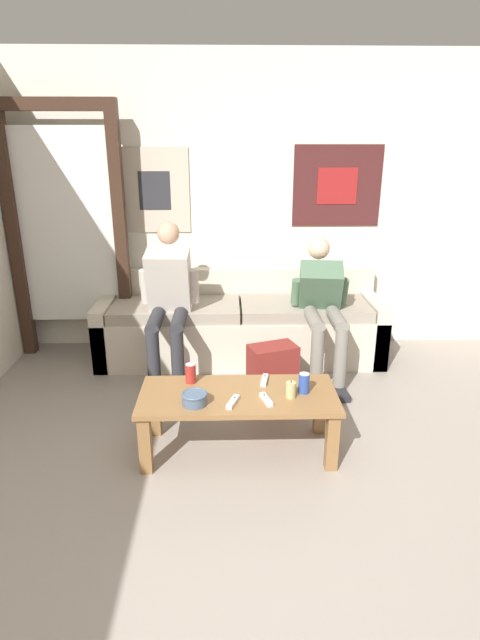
{
  "coord_description": "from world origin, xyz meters",
  "views": [
    {
      "loc": [
        -0.08,
        -1.63,
        1.81
      ],
      "look_at": [
        0.0,
        1.58,
        0.67
      ],
      "focal_mm": 28.0,
      "sensor_mm": 36.0,
      "label": 1
    }
  ],
  "objects_px": {
    "drink_can_red": "(191,373)",
    "couch": "(240,326)",
    "game_controller_near_right": "(264,380)",
    "ceramic_bowl": "(194,398)",
    "game_controller_far_center": "(233,402)",
    "coffee_table": "(238,404)",
    "pillar_candle": "(291,390)",
    "drink_can_blue": "(304,383)",
    "game_controller_near_left": "(266,399)",
    "person_seated_adult": "(168,297)",
    "backpack": "(273,374)",
    "person_seated_teen": "(322,303)"
  },
  "relations": [
    {
      "from": "drink_can_red",
      "to": "couch",
      "type": "bearing_deg",
      "value": 75.32
    },
    {
      "from": "game_controller_near_right",
      "to": "ceramic_bowl",
      "type": "bearing_deg",
      "value": -146.96
    },
    {
      "from": "game_controller_near_right",
      "to": "game_controller_far_center",
      "type": "height_order",
      "value": "same"
    },
    {
      "from": "coffee_table",
      "to": "pillar_candle",
      "type": "bearing_deg",
      "value": -9.58
    },
    {
      "from": "drink_can_blue",
      "to": "game_controller_near_left",
      "type": "distance_m",
      "value": 0.26
    },
    {
      "from": "couch",
      "to": "drink_can_blue",
      "type": "distance_m",
      "value": 1.51
    },
    {
      "from": "game_controller_near_left",
      "to": "game_controller_near_right",
      "type": "xyz_separation_m",
      "value": [
        0.01,
        0.25,
        0.0
      ]
    },
    {
      "from": "person_seated_adult",
      "to": "drink_can_blue",
      "type": "bearing_deg",
      "value": -50.04
    },
    {
      "from": "game_controller_far_center",
      "to": "game_controller_near_right",
      "type": "bearing_deg",
      "value": 53.68
    },
    {
      "from": "game_controller_near_left",
      "to": "game_controller_near_right",
      "type": "height_order",
      "value": "same"
    },
    {
      "from": "coffee_table",
      "to": "backpack",
      "type": "distance_m",
      "value": 0.73
    },
    {
      "from": "couch",
      "to": "coffee_table",
      "type": "bearing_deg",
      "value": -91.93
    },
    {
      "from": "ceramic_bowl",
      "to": "game_controller_far_center",
      "type": "bearing_deg",
      "value": -0.08
    },
    {
      "from": "drink_can_blue",
      "to": "drink_can_red",
      "type": "xyz_separation_m",
      "value": [
        -0.69,
        0.15,
        0.0
      ]
    },
    {
      "from": "coffee_table",
      "to": "backpack",
      "type": "bearing_deg",
      "value": 67.76
    },
    {
      "from": "ceramic_bowl",
      "to": "pillar_candle",
      "type": "height_order",
      "value": "pillar_candle"
    },
    {
      "from": "drink_can_blue",
      "to": "game_controller_far_center",
      "type": "height_order",
      "value": "drink_can_blue"
    },
    {
      "from": "person_seated_teen",
      "to": "game_controller_near_left",
      "type": "xyz_separation_m",
      "value": [
        -0.54,
        -1.22,
        -0.2
      ]
    },
    {
      "from": "couch",
      "to": "person_seated_adult",
      "type": "height_order",
      "value": "person_seated_adult"
    },
    {
      "from": "drink_can_red",
      "to": "person_seated_teen",
      "type": "bearing_deg",
      "value": 44.03
    },
    {
      "from": "game_controller_near_left",
      "to": "game_controller_far_center",
      "type": "height_order",
      "value": "same"
    },
    {
      "from": "backpack",
      "to": "coffee_table",
      "type": "bearing_deg",
      "value": -112.24
    },
    {
      "from": "drink_can_red",
      "to": "game_controller_near_right",
      "type": "height_order",
      "value": "drink_can_red"
    },
    {
      "from": "couch",
      "to": "ceramic_bowl",
      "type": "distance_m",
      "value": 1.63
    },
    {
      "from": "backpack",
      "to": "game_controller_far_center",
      "type": "relative_size",
      "value": 2.86
    },
    {
      "from": "person_seated_adult",
      "to": "game_controller_far_center",
      "type": "xyz_separation_m",
      "value": [
        0.49,
        -1.23,
        -0.26
      ]
    },
    {
      "from": "pillar_candle",
      "to": "drink_can_blue",
      "type": "xyz_separation_m",
      "value": [
        0.09,
        0.06,
        0.01
      ]
    },
    {
      "from": "person_seated_teen",
      "to": "game_controller_near_right",
      "type": "distance_m",
      "value": 1.12
    },
    {
      "from": "backpack",
      "to": "game_controller_near_left",
      "type": "height_order",
      "value": "same"
    },
    {
      "from": "couch",
      "to": "pillar_candle",
      "type": "height_order",
      "value": "couch"
    },
    {
      "from": "pillar_candle",
      "to": "game_controller_far_center",
      "type": "xyz_separation_m",
      "value": [
        -0.34,
        -0.07,
        -0.04
      ]
    },
    {
      "from": "coffee_table",
      "to": "person_seated_teen",
      "type": "relative_size",
      "value": 1.1
    },
    {
      "from": "couch",
      "to": "game_controller_far_center",
      "type": "xyz_separation_m",
      "value": [
        -0.08,
        -1.59,
        0.12
      ]
    },
    {
      "from": "backpack",
      "to": "pillar_candle",
      "type": "distance_m",
      "value": 0.76
    },
    {
      "from": "backpack",
      "to": "game_controller_far_center",
      "type": "distance_m",
      "value": 0.87
    },
    {
      "from": "drink_can_red",
      "to": "game_controller_far_center",
      "type": "xyz_separation_m",
      "value": [
        0.26,
        -0.28,
        -0.05
      ]
    },
    {
      "from": "person_seated_teen",
      "to": "backpack",
      "type": "distance_m",
      "value": 0.74
    },
    {
      "from": "game_controller_near_left",
      "to": "drink_can_blue",
      "type": "bearing_deg",
      "value": 24.02
    },
    {
      "from": "couch",
      "to": "person_seated_teen",
      "type": "relative_size",
      "value": 2.27
    },
    {
      "from": "couch",
      "to": "backpack",
      "type": "height_order",
      "value": "couch"
    },
    {
      "from": "couch",
      "to": "game_controller_far_center",
      "type": "height_order",
      "value": "couch"
    },
    {
      "from": "person_seated_adult",
      "to": "game_controller_near_right",
      "type": "relative_size",
      "value": 8.3
    },
    {
      "from": "ceramic_bowl",
      "to": "drink_can_blue",
      "type": "xyz_separation_m",
      "value": [
        0.65,
        0.13,
        0.02
      ]
    },
    {
      "from": "person_seated_teen",
      "to": "ceramic_bowl",
      "type": "xyz_separation_m",
      "value": [
        -0.95,
        -1.24,
        -0.17
      ]
    },
    {
      "from": "person_seated_adult",
      "to": "pillar_candle",
      "type": "height_order",
      "value": "person_seated_adult"
    },
    {
      "from": "pillar_candle",
      "to": "drink_can_red",
      "type": "height_order",
      "value": "drink_can_red"
    },
    {
      "from": "couch",
      "to": "game_controller_near_left",
      "type": "bearing_deg",
      "value": -85.96
    },
    {
      "from": "coffee_table",
      "to": "drink_can_blue",
      "type": "relative_size",
      "value": 9.57
    },
    {
      "from": "person_seated_teen",
      "to": "game_controller_far_center",
      "type": "xyz_separation_m",
      "value": [
        -0.73,
        -1.24,
        -0.2
      ]
    },
    {
      "from": "pillar_candle",
      "to": "game_controller_far_center",
      "type": "bearing_deg",
      "value": -168.23
    }
  ]
}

